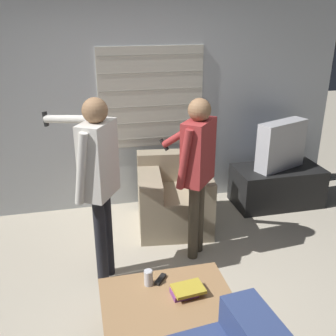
{
  "coord_description": "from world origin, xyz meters",
  "views": [
    {
      "loc": [
        -0.59,
        -2.5,
        2.31
      ],
      "look_at": [
        0.14,
        0.64,
        1.0
      ],
      "focal_mm": 42.0,
      "sensor_mm": 36.0,
      "label": 1
    }
  ],
  "objects_px": {
    "coffee_table": "(168,302)",
    "spare_remote": "(160,279)",
    "book_stack": "(186,291)",
    "soda_can": "(148,278)",
    "person_left_standing": "(98,172)",
    "person_right_standing": "(197,162)",
    "tv": "(281,145)",
    "armchair_beige": "(173,197)"
  },
  "relations": [
    {
      "from": "tv",
      "to": "person_right_standing",
      "type": "bearing_deg",
      "value": 10.4
    },
    {
      "from": "person_right_standing",
      "to": "book_stack",
      "type": "height_order",
      "value": "person_right_standing"
    },
    {
      "from": "soda_can",
      "to": "tv",
      "type": "bearing_deg",
      "value": 40.94
    },
    {
      "from": "person_left_standing",
      "to": "spare_remote",
      "type": "relative_size",
      "value": 13.22
    },
    {
      "from": "armchair_beige",
      "to": "book_stack",
      "type": "relative_size",
      "value": 3.67
    },
    {
      "from": "tv",
      "to": "spare_remote",
      "type": "height_order",
      "value": "tv"
    },
    {
      "from": "book_stack",
      "to": "armchair_beige",
      "type": "bearing_deg",
      "value": 79.24
    },
    {
      "from": "armchair_beige",
      "to": "person_right_standing",
      "type": "height_order",
      "value": "person_right_standing"
    },
    {
      "from": "soda_can",
      "to": "spare_remote",
      "type": "relative_size",
      "value": 0.99
    },
    {
      "from": "coffee_table",
      "to": "book_stack",
      "type": "height_order",
      "value": "book_stack"
    },
    {
      "from": "person_left_standing",
      "to": "soda_can",
      "type": "xyz_separation_m",
      "value": [
        0.29,
        -0.67,
        -0.61
      ]
    },
    {
      "from": "tv",
      "to": "person_right_standing",
      "type": "relative_size",
      "value": 0.43
    },
    {
      "from": "book_stack",
      "to": "person_left_standing",
      "type": "bearing_deg",
      "value": 122.23
    },
    {
      "from": "armchair_beige",
      "to": "tv",
      "type": "bearing_deg",
      "value": -164.02
    },
    {
      "from": "coffee_table",
      "to": "spare_remote",
      "type": "distance_m",
      "value": 0.21
    },
    {
      "from": "spare_remote",
      "to": "tv",
      "type": "bearing_deg",
      "value": 80.12
    },
    {
      "from": "person_right_standing",
      "to": "tv",
      "type": "bearing_deg",
      "value": -18.17
    },
    {
      "from": "tv",
      "to": "person_left_standing",
      "type": "distance_m",
      "value": 2.47
    },
    {
      "from": "person_left_standing",
      "to": "coffee_table",
      "type": "bearing_deg",
      "value": -124.36
    },
    {
      "from": "coffee_table",
      "to": "soda_can",
      "type": "bearing_deg",
      "value": 120.24
    },
    {
      "from": "person_right_standing",
      "to": "book_stack",
      "type": "relative_size",
      "value": 6.48
    },
    {
      "from": "person_left_standing",
      "to": "person_right_standing",
      "type": "bearing_deg",
      "value": -47.82
    },
    {
      "from": "tv",
      "to": "person_left_standing",
      "type": "xyz_separation_m",
      "value": [
        -2.24,
        -1.02,
        0.28
      ]
    },
    {
      "from": "person_right_standing",
      "to": "armchair_beige",
      "type": "bearing_deg",
      "value": 45.8
    },
    {
      "from": "tv",
      "to": "book_stack",
      "type": "xyz_separation_m",
      "value": [
        -1.7,
        -1.86,
        -0.36
      ]
    },
    {
      "from": "book_stack",
      "to": "coffee_table",
      "type": "bearing_deg",
      "value": -176.7
    },
    {
      "from": "person_left_standing",
      "to": "soda_can",
      "type": "bearing_deg",
      "value": -125.91
    },
    {
      "from": "book_stack",
      "to": "person_right_standing",
      "type": "bearing_deg",
      "value": 69.78
    },
    {
      "from": "person_right_standing",
      "to": "soda_can",
      "type": "relative_size",
      "value": 12.62
    },
    {
      "from": "person_left_standing",
      "to": "person_right_standing",
      "type": "height_order",
      "value": "person_left_standing"
    },
    {
      "from": "soda_can",
      "to": "spare_remote",
      "type": "bearing_deg",
      "value": 14.4
    },
    {
      "from": "person_right_standing",
      "to": "soda_can",
      "type": "height_order",
      "value": "person_right_standing"
    },
    {
      "from": "coffee_table",
      "to": "spare_remote",
      "type": "bearing_deg",
      "value": 92.67
    },
    {
      "from": "tv",
      "to": "spare_remote",
      "type": "distance_m",
      "value": 2.52
    },
    {
      "from": "book_stack",
      "to": "soda_can",
      "type": "height_order",
      "value": "soda_can"
    },
    {
      "from": "coffee_table",
      "to": "spare_remote",
      "type": "height_order",
      "value": "spare_remote"
    },
    {
      "from": "coffee_table",
      "to": "spare_remote",
      "type": "xyz_separation_m",
      "value": [
        -0.01,
        0.21,
        0.05
      ]
    },
    {
      "from": "person_right_standing",
      "to": "spare_remote",
      "type": "height_order",
      "value": "person_right_standing"
    },
    {
      "from": "coffee_table",
      "to": "spare_remote",
      "type": "relative_size",
      "value": 7.46
    },
    {
      "from": "book_stack",
      "to": "soda_can",
      "type": "bearing_deg",
      "value": 144.63
    },
    {
      "from": "armchair_beige",
      "to": "tv",
      "type": "xyz_separation_m",
      "value": [
        1.39,
        0.21,
        0.44
      ]
    },
    {
      "from": "tv",
      "to": "soda_can",
      "type": "xyz_separation_m",
      "value": [
        -1.95,
        -1.69,
        -0.34
      ]
    }
  ]
}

